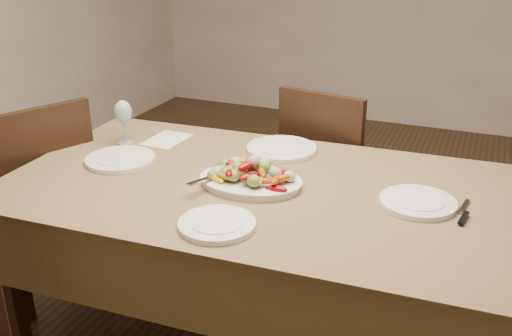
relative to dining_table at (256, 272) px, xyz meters
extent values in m
plane|color=#382311|center=(0.23, 0.26, -0.38)|extent=(6.00, 6.00, 0.00)
cube|color=brown|center=(0.00, 0.00, 0.00)|extent=(1.89, 1.12, 0.76)
ellipsoid|color=white|center=(-0.01, -0.02, 0.39)|extent=(0.38, 0.29, 0.02)
cylinder|color=white|center=(-0.58, -0.01, 0.39)|extent=(0.28, 0.28, 0.02)
cylinder|color=white|center=(0.57, 0.05, 0.39)|extent=(0.26, 0.26, 0.02)
cylinder|color=white|center=(-0.03, 0.35, 0.39)|extent=(0.29, 0.29, 0.02)
cylinder|color=white|center=(0.02, -0.35, 0.39)|extent=(0.24, 0.24, 0.02)
cube|color=silver|center=(-0.55, 0.28, 0.38)|extent=(0.16, 0.22, 0.00)
camera|label=1|loc=(0.73, -1.75, 1.24)|focal=40.00mm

